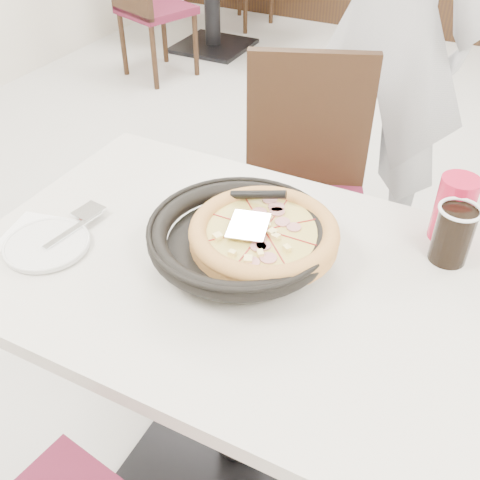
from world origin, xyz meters
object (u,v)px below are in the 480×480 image
at_px(pizza, 264,237).
at_px(bg_chair_left_near, 156,6).
at_px(chair_far, 304,211).
at_px(pizza_pan, 240,243).
at_px(main_table, 238,372).
at_px(cola_glass, 453,236).
at_px(red_cup, 454,209).
at_px(side_plate, 47,245).
at_px(diner_person, 387,31).

height_order(pizza, bg_chair_left_near, bg_chair_left_near).
bearing_deg(chair_far, pizza_pan, 74.86).
distance_m(main_table, chair_far, 0.64).
bearing_deg(cola_glass, pizza, -153.12).
height_order(pizza_pan, bg_chair_left_near, bg_chair_left_near).
bearing_deg(red_cup, main_table, -141.62).
height_order(main_table, side_plate, side_plate).
bearing_deg(pizza, pizza_pan, -156.91).
height_order(pizza, cola_glass, cola_glass).
height_order(main_table, red_cup, red_cup).
distance_m(main_table, red_cup, 0.68).
distance_m(pizza_pan, diner_person, 1.20).
relative_size(chair_far, pizza, 2.91).
distance_m(red_cup, diner_person, 1.00).
distance_m(cola_glass, red_cup, 0.08).
bearing_deg(diner_person, red_cup, 108.03).
bearing_deg(pizza, bg_chair_left_near, 128.72).
height_order(pizza_pan, diner_person, diner_person).
distance_m(chair_far, cola_glass, 0.71).
xyz_separation_m(pizza_pan, pizza, (0.05, 0.02, 0.02)).
bearing_deg(chair_far, side_plate, 44.66).
bearing_deg(cola_glass, pizza_pan, -153.54).
bearing_deg(pizza, side_plate, -157.34).
height_order(pizza, diner_person, diner_person).
height_order(pizza_pan, cola_glass, cola_glass).
bearing_deg(diner_person, side_plate, 67.19).
height_order(main_table, cola_glass, cola_glass).
distance_m(pizza_pan, pizza, 0.06).
height_order(main_table, chair_far, chair_far).
distance_m(pizza, side_plate, 0.50).
bearing_deg(red_cup, bg_chair_left_near, 137.04).
xyz_separation_m(pizza, diner_person, (-0.06, 1.17, 0.10)).
distance_m(pizza, red_cup, 0.44).
relative_size(pizza_pan, side_plate, 1.68).
height_order(side_plate, red_cup, red_cup).
bearing_deg(main_table, chair_far, 96.68).
relative_size(pizza_pan, red_cup, 2.02).
xyz_separation_m(chair_far, side_plate, (-0.34, -0.78, 0.28)).
distance_m(cola_glass, diner_person, 1.08).
relative_size(diner_person, bg_chair_left_near, 1.92).
xyz_separation_m(chair_far, pizza_pan, (0.07, -0.61, 0.32)).
bearing_deg(red_cup, chair_far, 145.84).
xyz_separation_m(main_table, cola_glass, (0.41, 0.23, 0.44)).
height_order(side_plate, cola_glass, cola_glass).
relative_size(chair_far, diner_person, 0.52).
bearing_deg(main_table, bg_chair_left_near, 127.57).
distance_m(chair_far, side_plate, 0.90).
bearing_deg(chair_far, red_cup, 124.31).
bearing_deg(side_plate, main_table, 19.52).
bearing_deg(diner_person, bg_chair_left_near, -39.47).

